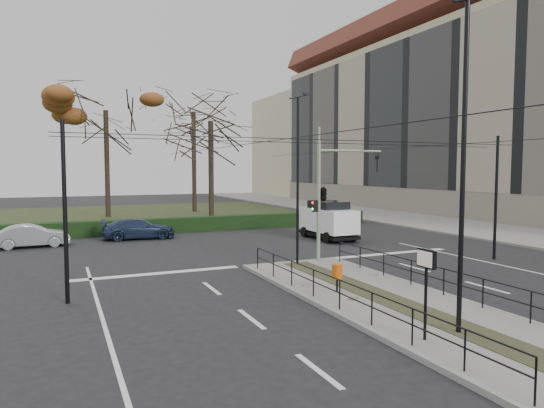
{
  "coord_description": "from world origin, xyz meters",
  "views": [
    {
      "loc": [
        -9.78,
        -14.99,
        4.39
      ],
      "look_at": [
        -0.02,
        7.07,
        2.66
      ],
      "focal_mm": 32.0,
      "sensor_mm": 36.0,
      "label": 1
    }
  ],
  "objects_px": {
    "rust_tree": "(106,111)",
    "parked_car_third": "(138,229)",
    "streetlamp_median_far": "(298,178)",
    "white_van": "(328,219)",
    "info_panel": "(426,269)",
    "streetlamp_median_near": "(464,163)",
    "bare_tree_near": "(211,128)",
    "traffic_light": "(325,191)",
    "parked_car_second": "(32,236)",
    "bare_tree_center": "(194,119)",
    "litter_bin": "(337,272)"
  },
  "relations": [
    {
      "from": "traffic_light",
      "to": "bare_tree_center",
      "type": "xyz_separation_m",
      "value": [
        1.38,
        28.67,
        6.06
      ]
    },
    {
      "from": "traffic_light",
      "to": "bare_tree_center",
      "type": "bearing_deg",
      "value": 87.25
    },
    {
      "from": "info_panel",
      "to": "streetlamp_median_near",
      "type": "relative_size",
      "value": 0.26
    },
    {
      "from": "rust_tree",
      "to": "parked_car_second",
      "type": "bearing_deg",
      "value": -109.49
    },
    {
      "from": "info_panel",
      "to": "white_van",
      "type": "relative_size",
      "value": 0.51
    },
    {
      "from": "parked_car_third",
      "to": "bare_tree_center",
      "type": "xyz_separation_m",
      "value": [
        8.11,
        16.98,
        8.78
      ]
    },
    {
      "from": "info_panel",
      "to": "white_van",
      "type": "height_order",
      "value": "info_panel"
    },
    {
      "from": "litter_bin",
      "to": "bare_tree_center",
      "type": "relative_size",
      "value": 0.07
    },
    {
      "from": "streetlamp_median_far",
      "to": "parked_car_third",
      "type": "distance_m",
      "value": 13.47
    },
    {
      "from": "rust_tree",
      "to": "parked_car_third",
      "type": "bearing_deg",
      "value": -88.11
    },
    {
      "from": "traffic_light",
      "to": "white_van",
      "type": "relative_size",
      "value": 1.24
    },
    {
      "from": "info_panel",
      "to": "white_van",
      "type": "xyz_separation_m",
      "value": [
        7.21,
        16.98,
        -0.67
      ]
    },
    {
      "from": "info_panel",
      "to": "white_van",
      "type": "distance_m",
      "value": 18.46
    },
    {
      "from": "litter_bin",
      "to": "bare_tree_center",
      "type": "xyz_separation_m",
      "value": [
        3.85,
        33.84,
        8.62
      ]
    },
    {
      "from": "streetlamp_median_far",
      "to": "bare_tree_center",
      "type": "bearing_deg",
      "value": 84.25
    },
    {
      "from": "streetlamp_median_near",
      "to": "streetlamp_median_far",
      "type": "xyz_separation_m",
      "value": [
        0.29,
        9.88,
        -0.54
      ]
    },
    {
      "from": "litter_bin",
      "to": "info_panel",
      "type": "relative_size",
      "value": 0.41
    },
    {
      "from": "info_panel",
      "to": "streetlamp_median_far",
      "type": "bearing_deg",
      "value": 81.48
    },
    {
      "from": "info_panel",
      "to": "streetlamp_median_far",
      "type": "xyz_separation_m",
      "value": [
        1.49,
        9.94,
        2.09
      ]
    },
    {
      "from": "info_panel",
      "to": "parked_car_second",
      "type": "bearing_deg",
      "value": 114.86
    },
    {
      "from": "litter_bin",
      "to": "streetlamp_median_far",
      "type": "distance_m",
      "value": 5.92
    },
    {
      "from": "litter_bin",
      "to": "white_van",
      "type": "bearing_deg",
      "value": 60.82
    },
    {
      "from": "bare_tree_center",
      "to": "bare_tree_near",
      "type": "bearing_deg",
      "value": -96.19
    },
    {
      "from": "streetlamp_median_near",
      "to": "bare_tree_center",
      "type": "height_order",
      "value": "bare_tree_center"
    },
    {
      "from": "info_panel",
      "to": "streetlamp_median_near",
      "type": "height_order",
      "value": "streetlamp_median_near"
    },
    {
      "from": "parked_car_second",
      "to": "bare_tree_near",
      "type": "height_order",
      "value": "bare_tree_near"
    },
    {
      "from": "info_panel",
      "to": "rust_tree",
      "type": "height_order",
      "value": "rust_tree"
    },
    {
      "from": "traffic_light",
      "to": "rust_tree",
      "type": "bearing_deg",
      "value": 105.34
    },
    {
      "from": "info_panel",
      "to": "bare_tree_center",
      "type": "xyz_separation_m",
      "value": [
        4.4,
        38.89,
        7.51
      ]
    },
    {
      "from": "streetlamp_median_far",
      "to": "parked_car_third",
      "type": "height_order",
      "value": "streetlamp_median_far"
    },
    {
      "from": "rust_tree",
      "to": "bare_tree_center",
      "type": "height_order",
      "value": "bare_tree_center"
    },
    {
      "from": "litter_bin",
      "to": "streetlamp_median_near",
      "type": "distance_m",
      "value": 6.27
    },
    {
      "from": "streetlamp_median_near",
      "to": "streetlamp_median_far",
      "type": "height_order",
      "value": "streetlamp_median_near"
    },
    {
      "from": "streetlamp_median_far",
      "to": "white_van",
      "type": "bearing_deg",
      "value": 50.91
    },
    {
      "from": "bare_tree_near",
      "to": "white_van",
      "type": "bearing_deg",
      "value": -73.16
    },
    {
      "from": "rust_tree",
      "to": "bare_tree_near",
      "type": "bearing_deg",
      "value": -42.46
    },
    {
      "from": "info_panel",
      "to": "streetlamp_median_far",
      "type": "height_order",
      "value": "streetlamp_median_far"
    },
    {
      "from": "litter_bin",
      "to": "white_van",
      "type": "height_order",
      "value": "white_van"
    },
    {
      "from": "litter_bin",
      "to": "bare_tree_near",
      "type": "bearing_deg",
      "value": 83.39
    },
    {
      "from": "info_panel",
      "to": "streetlamp_median_near",
      "type": "xyz_separation_m",
      "value": [
        1.19,
        0.06,
        2.63
      ]
    },
    {
      "from": "traffic_light",
      "to": "bare_tree_near",
      "type": "xyz_separation_m",
      "value": [
        0.37,
        19.37,
        4.39
      ]
    },
    {
      "from": "white_van",
      "to": "bare_tree_center",
      "type": "height_order",
      "value": "bare_tree_center"
    },
    {
      "from": "litter_bin",
      "to": "parked_car_second",
      "type": "distance_m",
      "value": 18.93
    },
    {
      "from": "info_panel",
      "to": "rust_tree",
      "type": "relative_size",
      "value": 0.18
    },
    {
      "from": "traffic_light",
      "to": "parked_car_second",
      "type": "distance_m",
      "value": 16.88
    },
    {
      "from": "parked_car_second",
      "to": "parked_car_third",
      "type": "height_order",
      "value": "parked_car_third"
    },
    {
      "from": "info_panel",
      "to": "bare_tree_near",
      "type": "bearing_deg",
      "value": 83.46
    },
    {
      "from": "info_panel",
      "to": "bare_tree_near",
      "type": "relative_size",
      "value": 0.21
    },
    {
      "from": "traffic_light",
      "to": "bare_tree_center",
      "type": "distance_m",
      "value": 29.33
    },
    {
      "from": "parked_car_second",
      "to": "rust_tree",
      "type": "distance_m",
      "value": 18.8
    }
  ]
}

